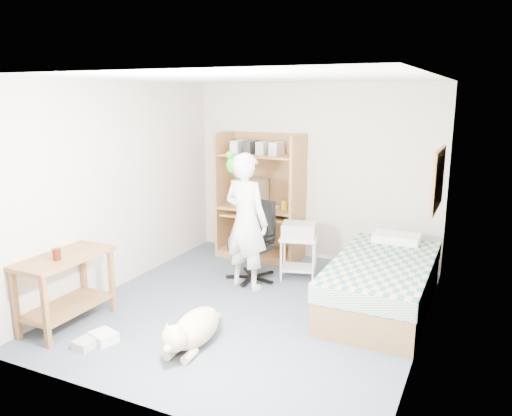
{
  "coord_description": "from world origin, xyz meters",
  "views": [
    {
      "loc": [
        2.27,
        -4.7,
        2.34
      ],
      "look_at": [
        -0.16,
        0.41,
        1.05
      ],
      "focal_mm": 35.0,
      "sensor_mm": 36.0,
      "label": 1
    }
  ],
  "objects_px": {
    "dog": "(193,329)",
    "printer_cart": "(299,251)",
    "side_desk": "(65,280)",
    "person": "(246,222)",
    "computer_hutch": "(261,201)",
    "bed": "(382,283)",
    "office_chair": "(254,252)"
  },
  "relations": [
    {
      "from": "dog",
      "to": "printer_cart",
      "type": "distance_m",
      "value": 2.15
    },
    {
      "from": "side_desk",
      "to": "person",
      "type": "distance_m",
      "value": 2.13
    },
    {
      "from": "person",
      "to": "printer_cart",
      "type": "bearing_deg",
      "value": -116.6
    },
    {
      "from": "side_desk",
      "to": "dog",
      "type": "xyz_separation_m",
      "value": [
        1.42,
        0.17,
        -0.32
      ]
    },
    {
      "from": "computer_hutch",
      "to": "bed",
      "type": "relative_size",
      "value": 0.89
    },
    {
      "from": "bed",
      "to": "office_chair",
      "type": "xyz_separation_m",
      "value": [
        -1.68,
        0.21,
        0.07
      ]
    },
    {
      "from": "office_chair",
      "to": "printer_cart",
      "type": "bearing_deg",
      "value": 40.66
    },
    {
      "from": "bed",
      "to": "printer_cart",
      "type": "bearing_deg",
      "value": 157.79
    },
    {
      "from": "bed",
      "to": "person",
      "type": "height_order",
      "value": "person"
    },
    {
      "from": "side_desk",
      "to": "printer_cart",
      "type": "distance_m",
      "value": 2.85
    },
    {
      "from": "side_desk",
      "to": "bed",
      "type": "bearing_deg",
      "value": 32.5
    },
    {
      "from": "person",
      "to": "dog",
      "type": "relative_size",
      "value": 1.58
    },
    {
      "from": "office_chair",
      "to": "person",
      "type": "distance_m",
      "value": 0.57
    },
    {
      "from": "printer_cart",
      "to": "office_chair",
      "type": "bearing_deg",
      "value": -166.58
    },
    {
      "from": "dog",
      "to": "side_desk",
      "type": "bearing_deg",
      "value": -176.84
    },
    {
      "from": "dog",
      "to": "bed",
      "type": "bearing_deg",
      "value": 45.58
    },
    {
      "from": "side_desk",
      "to": "office_chair",
      "type": "height_order",
      "value": "office_chair"
    },
    {
      "from": "office_chair",
      "to": "person",
      "type": "relative_size",
      "value": 0.6
    },
    {
      "from": "printer_cart",
      "to": "bed",
      "type": "bearing_deg",
      "value": -36.58
    },
    {
      "from": "bed",
      "to": "side_desk",
      "type": "xyz_separation_m",
      "value": [
        -2.85,
        -1.82,
        0.21
      ]
    },
    {
      "from": "computer_hutch",
      "to": "office_chair",
      "type": "height_order",
      "value": "computer_hutch"
    },
    {
      "from": "bed",
      "to": "printer_cart",
      "type": "xyz_separation_m",
      "value": [
        -1.17,
        0.48,
        0.08
      ]
    },
    {
      "from": "side_desk",
      "to": "person",
      "type": "bearing_deg",
      "value": 55.0
    },
    {
      "from": "dog",
      "to": "printer_cart",
      "type": "bearing_deg",
      "value": 79.62
    },
    {
      "from": "bed",
      "to": "office_chair",
      "type": "height_order",
      "value": "office_chair"
    },
    {
      "from": "computer_hutch",
      "to": "side_desk",
      "type": "height_order",
      "value": "computer_hutch"
    },
    {
      "from": "office_chair",
      "to": "side_desk",
      "type": "bearing_deg",
      "value": -107.1
    },
    {
      "from": "computer_hutch",
      "to": "dog",
      "type": "distance_m",
      "value": 2.9
    },
    {
      "from": "office_chair",
      "to": "dog",
      "type": "xyz_separation_m",
      "value": [
        0.25,
        -1.86,
        -0.19
      ]
    },
    {
      "from": "bed",
      "to": "side_desk",
      "type": "bearing_deg",
      "value": -147.5
    },
    {
      "from": "side_desk",
      "to": "office_chair",
      "type": "bearing_deg",
      "value": 60.03
    },
    {
      "from": "side_desk",
      "to": "printer_cart",
      "type": "bearing_deg",
      "value": 53.84
    }
  ]
}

